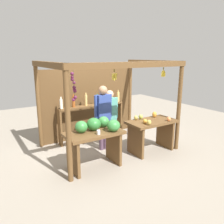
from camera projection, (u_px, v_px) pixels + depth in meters
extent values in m
plane|color=gray|center=(108.00, 147.00, 5.87)|extent=(12.00, 12.00, 0.00)
cylinder|color=brown|center=(68.00, 126.00, 4.04)|extent=(0.10, 0.10, 2.20)
cylinder|color=brown|center=(179.00, 107.00, 5.52)|extent=(0.10, 0.10, 2.20)
cylinder|color=brown|center=(39.00, 105.00, 5.69)|extent=(0.10, 0.10, 2.20)
cylinder|color=brown|center=(130.00, 95.00, 7.17)|extent=(0.10, 0.10, 2.20)
cube|color=brown|center=(133.00, 65.00, 4.53)|extent=(2.97, 0.12, 0.12)
cube|color=brown|center=(47.00, 65.00, 4.61)|extent=(0.12, 2.11, 0.12)
cube|color=brown|center=(153.00, 62.00, 6.09)|extent=(0.12, 2.11, 0.12)
cube|color=#52381E|center=(89.00, 103.00, 6.47)|extent=(2.87, 0.04, 1.98)
cylinder|color=brown|center=(163.00, 68.00, 5.21)|extent=(0.02, 0.02, 0.06)
ellipsoid|color=gold|center=(164.00, 74.00, 5.25)|extent=(0.04, 0.06, 0.15)
ellipsoid|color=gold|center=(163.00, 73.00, 5.26)|extent=(0.06, 0.05, 0.15)
ellipsoid|color=gold|center=(162.00, 74.00, 5.25)|extent=(0.09, 0.06, 0.15)
ellipsoid|color=gold|center=(162.00, 74.00, 5.23)|extent=(0.04, 0.07, 0.15)
ellipsoid|color=gold|center=(163.00, 74.00, 5.21)|extent=(0.06, 0.05, 0.15)
ellipsoid|color=gold|center=(165.00, 74.00, 5.22)|extent=(0.06, 0.05, 0.15)
cylinder|color=brown|center=(114.00, 71.00, 4.49)|extent=(0.02, 0.02, 0.06)
ellipsoid|color=gold|center=(116.00, 76.00, 4.54)|extent=(0.04, 0.09, 0.15)
ellipsoid|color=gold|center=(114.00, 77.00, 4.56)|extent=(0.06, 0.04, 0.15)
ellipsoid|color=gold|center=(113.00, 77.00, 4.52)|extent=(0.06, 0.07, 0.15)
ellipsoid|color=gold|center=(114.00, 78.00, 4.49)|extent=(0.06, 0.08, 0.15)
ellipsoid|color=gold|center=(116.00, 76.00, 4.50)|extent=(0.08, 0.06, 0.15)
cylinder|color=#4C422D|center=(74.00, 84.00, 4.38)|extent=(0.01, 0.01, 0.55)
sphere|color=#511938|center=(72.00, 74.00, 4.33)|extent=(0.07, 0.07, 0.07)
sphere|color=#47142D|center=(72.00, 77.00, 4.34)|extent=(0.06, 0.06, 0.06)
sphere|color=#511938|center=(72.00, 79.00, 4.36)|extent=(0.07, 0.07, 0.07)
sphere|color=#511938|center=(74.00, 83.00, 4.39)|extent=(0.06, 0.06, 0.06)
sphere|color=#511938|center=(74.00, 87.00, 4.36)|extent=(0.07, 0.07, 0.07)
sphere|color=#601E42|center=(74.00, 90.00, 4.39)|extent=(0.07, 0.07, 0.07)
sphere|color=#601E42|center=(75.00, 91.00, 4.44)|extent=(0.07, 0.07, 0.07)
sphere|color=#601E42|center=(75.00, 97.00, 4.42)|extent=(0.06, 0.06, 0.06)
sphere|color=#601E42|center=(75.00, 98.00, 4.45)|extent=(0.07, 0.07, 0.07)
sphere|color=#601E42|center=(74.00, 100.00, 4.43)|extent=(0.07, 0.07, 0.07)
cube|color=brown|center=(94.00, 133.00, 4.66)|extent=(1.21, 0.64, 0.06)
cube|color=brown|center=(73.00, 156.00, 4.51)|extent=(0.06, 0.58, 0.73)
cube|color=brown|center=(114.00, 146.00, 5.01)|extent=(0.06, 0.58, 0.73)
ellipsoid|color=#38843D|center=(113.00, 126.00, 4.67)|extent=(0.35, 0.35, 0.25)
ellipsoid|color=#2D7533|center=(94.00, 124.00, 4.73)|extent=(0.42, 0.42, 0.27)
ellipsoid|color=#38843D|center=(103.00, 122.00, 4.96)|extent=(0.27, 0.27, 0.24)
ellipsoid|color=#38843D|center=(81.00, 127.00, 4.59)|extent=(0.36, 0.36, 0.24)
cylinder|color=white|center=(98.00, 132.00, 4.50)|extent=(0.07, 0.07, 0.09)
cube|color=brown|center=(152.00, 122.00, 5.48)|extent=(1.21, 0.64, 0.06)
cube|color=brown|center=(135.00, 141.00, 5.33)|extent=(0.06, 0.58, 0.73)
cube|color=brown|center=(165.00, 133.00, 5.82)|extent=(0.06, 0.58, 0.73)
ellipsoid|color=gold|center=(154.00, 114.00, 5.74)|extent=(0.14, 0.14, 0.15)
ellipsoid|color=#E07F47|center=(169.00, 119.00, 5.41)|extent=(0.14, 0.14, 0.11)
ellipsoid|color=gold|center=(145.00, 121.00, 5.22)|extent=(0.10, 0.10, 0.11)
ellipsoid|color=#B79E47|center=(136.00, 118.00, 5.51)|extent=(0.11, 0.11, 0.12)
ellipsoid|color=#B79E47|center=(149.00, 122.00, 5.10)|extent=(0.14, 0.14, 0.13)
ellipsoid|color=#A8B24C|center=(141.00, 117.00, 5.58)|extent=(0.13, 0.13, 0.13)
cube|color=brown|center=(60.00, 128.00, 5.86)|extent=(0.05, 0.20, 1.00)
cube|color=brown|center=(120.00, 117.00, 6.82)|extent=(0.05, 0.20, 1.00)
cube|color=brown|center=(92.00, 106.00, 6.22)|extent=(1.87, 0.22, 0.04)
cylinder|color=silver|center=(61.00, 104.00, 5.74)|extent=(0.08, 0.08, 0.25)
cylinder|color=silver|center=(61.00, 98.00, 5.70)|extent=(0.03, 0.03, 0.06)
cylinder|color=#994C1E|center=(74.00, 102.00, 5.91)|extent=(0.08, 0.08, 0.29)
cylinder|color=#994C1E|center=(73.00, 95.00, 5.87)|extent=(0.04, 0.04, 0.06)
cylinder|color=#D8B266|center=(86.00, 100.00, 6.09)|extent=(0.07, 0.07, 0.29)
cylinder|color=#D8B266|center=(86.00, 94.00, 6.05)|extent=(0.03, 0.03, 0.06)
cylinder|color=#338C4C|center=(97.00, 100.00, 6.28)|extent=(0.07, 0.07, 0.23)
cylinder|color=#338C4C|center=(97.00, 95.00, 6.24)|extent=(0.03, 0.03, 0.06)
cylinder|color=#D8B266|center=(108.00, 98.00, 6.45)|extent=(0.06, 0.06, 0.27)
cylinder|color=#D8B266|center=(108.00, 92.00, 6.41)|extent=(0.03, 0.03, 0.06)
cylinder|color=#D8B266|center=(118.00, 97.00, 6.63)|extent=(0.08, 0.08, 0.28)
cylinder|color=#D8B266|center=(118.00, 91.00, 6.59)|extent=(0.04, 0.04, 0.06)
cylinder|color=#543C50|center=(101.00, 135.00, 5.64)|extent=(0.11, 0.11, 0.76)
cylinder|color=#543C50|center=(105.00, 134.00, 5.71)|extent=(0.11, 0.11, 0.76)
cube|color=#2D428C|center=(103.00, 108.00, 5.50)|extent=(0.32, 0.19, 0.64)
cylinder|color=#2D428C|center=(96.00, 107.00, 5.39)|extent=(0.08, 0.08, 0.58)
cylinder|color=#2D428C|center=(110.00, 106.00, 5.60)|extent=(0.08, 0.08, 0.58)
sphere|color=#997051|center=(103.00, 90.00, 5.40)|extent=(0.22, 0.22, 0.22)
cylinder|color=#4B2E6E|center=(108.00, 134.00, 5.87)|extent=(0.11, 0.11, 0.69)
cylinder|color=#4B2E6E|center=(112.00, 133.00, 5.93)|extent=(0.11, 0.11, 0.69)
cube|color=teal|center=(110.00, 109.00, 5.74)|extent=(0.32, 0.19, 0.59)
cylinder|color=teal|center=(103.00, 109.00, 5.63)|extent=(0.08, 0.08, 0.53)
cylinder|color=teal|center=(116.00, 107.00, 5.84)|extent=(0.08, 0.08, 0.53)
sphere|color=tan|center=(110.00, 94.00, 5.65)|extent=(0.20, 0.20, 0.20)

